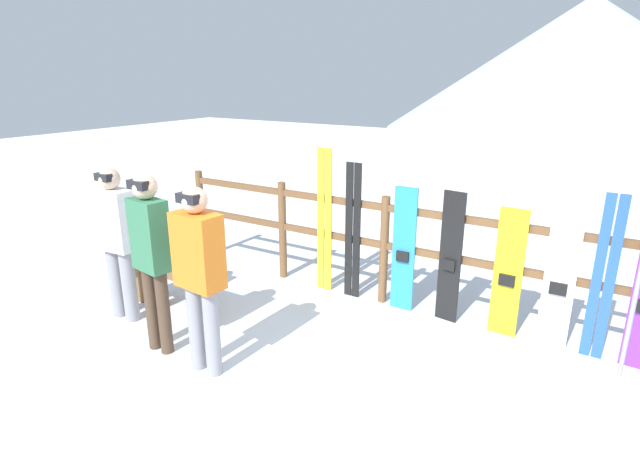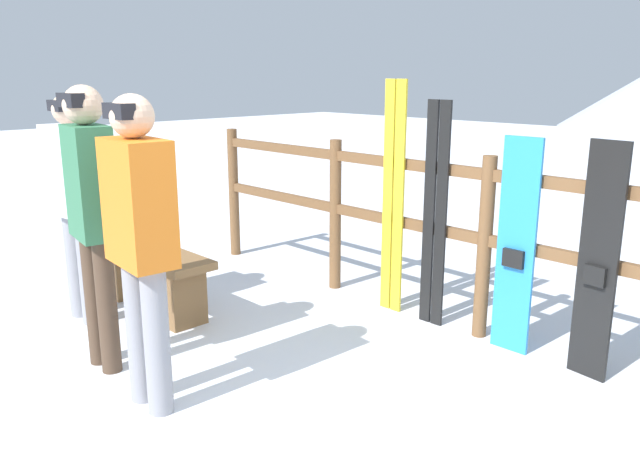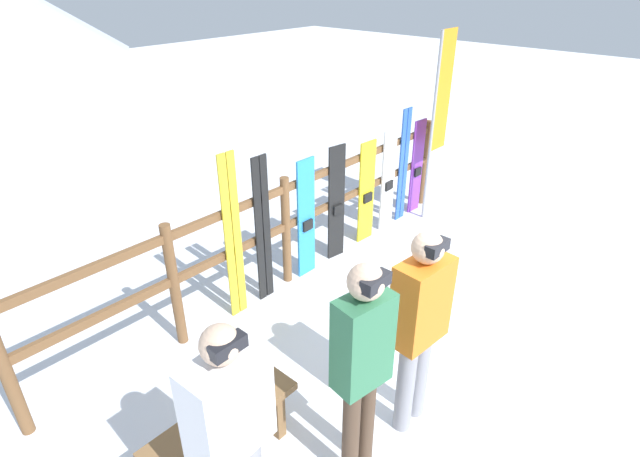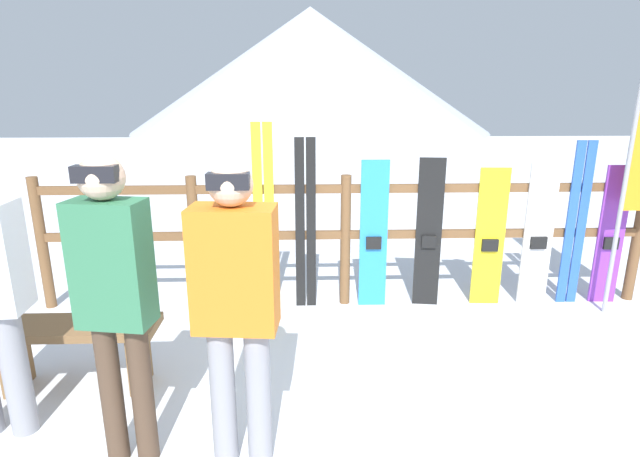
# 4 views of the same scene
# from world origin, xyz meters

# --- Properties ---
(ground_plane) EXTENTS (40.00, 40.00, 0.00)m
(ground_plane) POSITION_xyz_m (0.00, 0.00, 0.00)
(ground_plane) COLOR white
(fence) EXTENTS (5.91, 0.10, 1.29)m
(fence) POSITION_xyz_m (-0.00, 1.94, 0.77)
(fence) COLOR brown
(fence) RESTS_ON ground
(bench) EXTENTS (1.16, 0.36, 0.50)m
(bench) POSITION_xyz_m (-2.02, 0.53, 0.36)
(bench) COLOR brown
(bench) RESTS_ON ground
(person_orange) EXTENTS (0.46, 0.28, 1.73)m
(person_orange) POSITION_xyz_m (-0.76, -0.24, 1.01)
(person_orange) COLOR gray
(person_orange) RESTS_ON ground
(person_white) EXTENTS (0.49, 0.29, 1.69)m
(person_white) POSITION_xyz_m (-2.27, 0.06, 0.97)
(person_white) COLOR gray
(person_white) RESTS_ON ground
(person_plaid_green) EXTENTS (0.41, 0.27, 1.77)m
(person_plaid_green) POSITION_xyz_m (-1.40, -0.21, 1.06)
(person_plaid_green) COLOR #4C3828
(person_plaid_green) RESTS_ON ground
(ski_pair_yellow) EXTENTS (0.20, 0.02, 1.79)m
(ski_pair_yellow) POSITION_xyz_m (-0.78, 1.89, 0.90)
(ski_pair_yellow) COLOR yellow
(ski_pair_yellow) RESTS_ON ground
(ski_pair_black) EXTENTS (0.19, 0.02, 1.65)m
(ski_pair_black) POSITION_xyz_m (-0.39, 1.89, 0.83)
(ski_pair_black) COLOR black
(ski_pair_black) RESTS_ON ground
(snowboard_blue) EXTENTS (0.26, 0.05, 1.45)m
(snowboard_blue) POSITION_xyz_m (0.27, 1.88, 0.72)
(snowboard_blue) COLOR #288CE0
(snowboard_blue) RESTS_ON ground
(snowboard_black_stripe) EXTENTS (0.25, 0.08, 1.46)m
(snowboard_black_stripe) POSITION_xyz_m (0.80, 1.88, 0.73)
(snowboard_black_stripe) COLOR black
(snowboard_black_stripe) RESTS_ON ground
(snowboard_yellow) EXTENTS (0.29, 0.06, 1.37)m
(snowboard_yellow) POSITION_xyz_m (1.40, 1.88, 0.68)
(snowboard_yellow) COLOR yellow
(snowboard_yellow) RESTS_ON ground
(snowboard_white) EXTENTS (0.29, 0.06, 1.41)m
(snowboard_white) POSITION_xyz_m (1.87, 1.88, 0.70)
(snowboard_white) COLOR white
(snowboard_white) RESTS_ON ground
(ski_pair_blue) EXTENTS (0.20, 0.02, 1.62)m
(ski_pair_blue) POSITION_xyz_m (2.23, 1.89, 0.81)
(ski_pair_blue) COLOR blue
(ski_pair_blue) RESTS_ON ground
(snowboard_purple) EXTENTS (0.25, 0.07, 1.39)m
(snowboard_purple) POSITION_xyz_m (2.59, 1.88, 0.69)
(snowboard_purple) COLOR purple
(snowboard_purple) RESTS_ON ground
(rental_flag) EXTENTS (0.40, 0.04, 2.58)m
(rental_flag) POSITION_xyz_m (2.61, 1.64, 1.60)
(rental_flag) COLOR #99999E
(rental_flag) RESTS_ON ground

